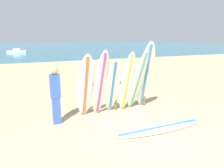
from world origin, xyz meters
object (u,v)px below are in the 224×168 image
(surfboard_leaning_right, at_px, (146,76))
(small_boat_offshore, at_px, (17,51))
(surfboard_rack, at_px, (115,90))
(surfboard_lying_on_sand, at_px, (160,128))
(surfboard_leaning_center_right, at_px, (138,81))
(surfboard_leaning_center_left, at_px, (112,86))
(surfboard_leaning_left, at_px, (101,84))
(beachgoer_standing, at_px, (55,93))
(surfboard_leaning_center, at_px, (127,82))
(surfboard_leaning_far_left, at_px, (86,86))

(surfboard_leaning_right, bearing_deg, small_boat_offshore, 99.13)
(surfboard_leaning_right, bearing_deg, surfboard_rack, 165.28)
(surfboard_rack, height_order, surfboard_lying_on_sand, surfboard_rack)
(surfboard_leaning_center_right, bearing_deg, surfboard_lying_on_sand, -95.74)
(surfboard_leaning_center_left, height_order, surfboard_leaning_center_right, surfboard_leaning_center_right)
(surfboard_rack, relative_size, surfboard_leaning_center_left, 1.30)
(surfboard_leaning_left, relative_size, surfboard_leaning_center_right, 1.01)
(beachgoer_standing, relative_size, small_boat_offshore, 0.57)
(surfboard_leaning_center_right, height_order, surfboard_lying_on_sand, surfboard_leaning_center_right)
(surfboard_leaning_right, relative_size, beachgoer_standing, 1.39)
(surfboard_rack, bearing_deg, surfboard_leaning_center, -52.08)
(surfboard_rack, bearing_deg, surfboard_leaning_left, -151.14)
(surfboard_leaning_far_left, distance_m, surfboard_leaning_left, 0.49)
(surfboard_leaning_center_right, distance_m, small_boat_offshore, 30.77)
(surfboard_rack, relative_size, surfboard_leaning_center_right, 1.15)
(surfboard_leaning_left, relative_size, surfboard_leaning_right, 0.90)
(small_boat_offshore, bearing_deg, surfboard_leaning_right, -80.87)
(surfboard_leaning_center_left, height_order, surfboard_leaning_center, surfboard_leaning_center)
(surfboard_leaning_far_left, relative_size, surfboard_leaning_left, 0.95)
(surfboard_rack, distance_m, surfboard_leaning_right, 1.20)
(surfboard_leaning_far_left, xyz_separation_m, surfboard_leaning_center_left, (0.90, -0.06, -0.08))
(surfboard_leaning_far_left, bearing_deg, surfboard_lying_on_sand, -44.90)
(surfboard_leaning_far_left, height_order, surfboard_leaning_right, surfboard_leaning_right)
(surfboard_leaning_center_right, xyz_separation_m, small_boat_offshore, (-4.51, 30.43, -0.84))
(surfboard_rack, distance_m, surfboard_leaning_far_left, 1.24)
(surfboard_leaning_far_left, distance_m, surfboard_leaning_center_right, 1.84)
(surfboard_lying_on_sand, bearing_deg, beachgoer_standing, 149.50)
(surfboard_leaning_center_left, xyz_separation_m, beachgoer_standing, (-1.85, -0.07, -0.00))
(surfboard_leaning_center_left, relative_size, surfboard_leaning_right, 0.79)
(beachgoer_standing, bearing_deg, surfboard_lying_on_sand, -30.50)
(surfboard_leaning_center_right, height_order, surfboard_leaning_right, surfboard_leaning_right)
(surfboard_rack, xyz_separation_m, surfboard_leaning_center_left, (-0.26, -0.34, 0.25))
(surfboard_rack, bearing_deg, surfboard_leaning_center_left, -126.57)
(surfboard_leaning_far_left, xyz_separation_m, beachgoer_standing, (-0.95, -0.13, -0.08))
(surfboard_leaning_far_left, xyz_separation_m, surfboard_leaning_center, (1.43, -0.07, 0.02))
(surfboard_rack, relative_size, surfboard_leaning_right, 1.03)
(surfboard_leaning_left, relative_size, small_boat_offshore, 0.72)
(surfboard_leaning_far_left, distance_m, surfboard_leaning_center, 1.43)
(surfboard_lying_on_sand, relative_size, small_boat_offshore, 0.92)
(surfboard_leaning_right, bearing_deg, surfboard_leaning_center, -174.14)
(surfboard_leaning_center_left, bearing_deg, surfboard_leaning_center_right, -1.48)
(surfboard_leaning_far_left, height_order, surfboard_leaning_center, surfboard_leaning_center)
(surfboard_leaning_far_left, bearing_deg, surfboard_rack, 14.03)
(surfboard_leaning_far_left, bearing_deg, surfboard_leaning_right, 0.34)
(surfboard_rack, distance_m, beachgoer_standing, 2.16)
(surfboard_leaning_center_right, bearing_deg, surfboard_leaning_center_left, 178.52)
(surfboard_lying_on_sand, bearing_deg, surfboard_rack, 104.91)
(surfboard_leaning_far_left, relative_size, surfboard_leaning_right, 0.86)
(surfboard_rack, relative_size, surfboard_leaning_far_left, 1.20)
(surfboard_leaning_center, height_order, surfboard_leaning_right, surfboard_leaning_right)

